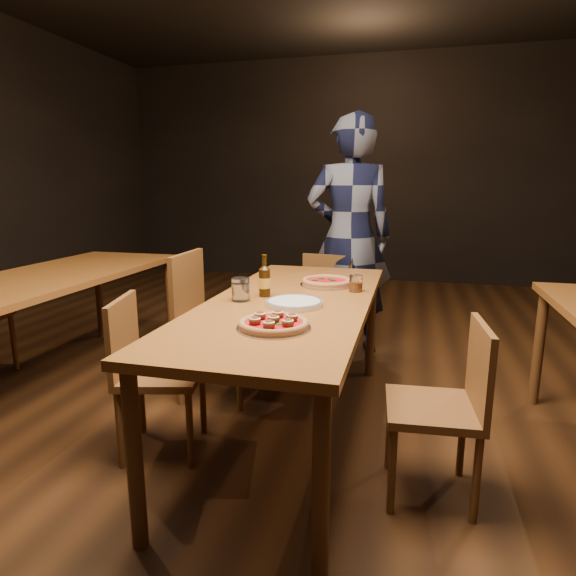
% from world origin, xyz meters
% --- Properties ---
extents(ground, '(9.00, 9.00, 0.00)m').
position_xyz_m(ground, '(0.00, 0.00, 0.00)').
color(ground, black).
extents(room_shell, '(9.00, 9.00, 9.00)m').
position_xyz_m(room_shell, '(0.00, 0.00, 1.86)').
color(room_shell, black).
rests_on(room_shell, ground).
extents(table_main, '(0.80, 2.00, 0.75)m').
position_xyz_m(table_main, '(0.00, 0.00, 0.68)').
color(table_main, brown).
rests_on(table_main, ground).
extents(table_left, '(0.80, 2.00, 0.75)m').
position_xyz_m(table_left, '(-1.70, 0.30, 0.68)').
color(table_left, brown).
rests_on(table_left, ground).
extents(chair_main_nw, '(0.47, 0.47, 0.83)m').
position_xyz_m(chair_main_nw, '(-0.58, -0.30, 0.41)').
color(chair_main_nw, brown).
rests_on(chair_main_nw, ground).
extents(chair_main_sw, '(0.45, 0.45, 0.95)m').
position_xyz_m(chair_main_sw, '(-0.55, 0.38, 0.48)').
color(chair_main_sw, brown).
rests_on(chair_main_sw, ground).
extents(chair_main_e, '(0.41, 0.41, 0.81)m').
position_xyz_m(chair_main_e, '(0.70, -0.34, 0.41)').
color(chair_main_e, brown).
rests_on(chair_main_e, ground).
extents(chair_end, '(0.42, 0.42, 0.83)m').
position_xyz_m(chair_end, '(-0.05, 1.12, 0.42)').
color(chair_end, brown).
rests_on(chair_end, ground).
extents(pizza_meatball, '(0.31, 0.31, 0.06)m').
position_xyz_m(pizza_meatball, '(0.06, -0.50, 0.77)').
color(pizza_meatball, '#B7B7BF').
rests_on(pizza_meatball, table_main).
extents(pizza_margherita, '(0.31, 0.31, 0.04)m').
position_xyz_m(pizza_margherita, '(0.12, 0.39, 0.77)').
color(pizza_margherita, '#B7B7BF').
rests_on(pizza_margherita, table_main).
extents(plate_stack, '(0.27, 0.27, 0.03)m').
position_xyz_m(plate_stack, '(0.05, -0.12, 0.76)').
color(plate_stack, white).
rests_on(plate_stack, table_main).
extents(beer_bottle, '(0.06, 0.06, 0.22)m').
position_xyz_m(beer_bottle, '(-0.15, 0.03, 0.83)').
color(beer_bottle, black).
rests_on(beer_bottle, table_main).
extents(water_glass, '(0.09, 0.09, 0.11)m').
position_xyz_m(water_glass, '(-0.24, -0.09, 0.81)').
color(water_glass, white).
rests_on(water_glass, table_main).
extents(amber_glass, '(0.07, 0.07, 0.09)m').
position_xyz_m(amber_glass, '(0.30, 0.27, 0.80)').
color(amber_glass, '#8B3F0F').
rests_on(amber_glass, table_main).
extents(diner, '(0.76, 0.58, 1.85)m').
position_xyz_m(diner, '(0.11, 1.44, 0.92)').
color(diner, black).
rests_on(diner, ground).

